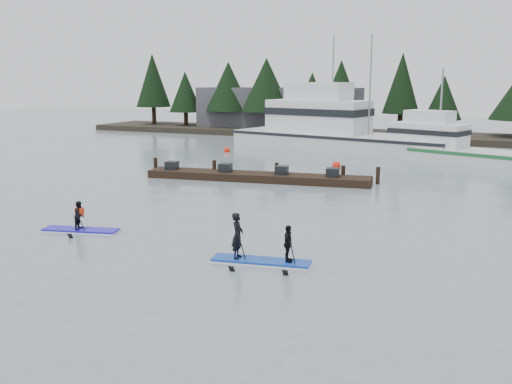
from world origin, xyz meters
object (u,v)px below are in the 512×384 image
at_px(floating_dock, 257,177).
at_px(paddleboard_solo, 80,222).
at_px(fishing_boat_medium, 441,153).
at_px(fishing_boat_large, 335,140).
at_px(paddleboard_duo, 260,247).

relative_size(floating_dock, paddleboard_solo, 4.32).
xyz_separation_m(fishing_boat_medium, floating_dock, (-9.02, -13.67, -0.29)).
distance_m(fishing_boat_large, fishing_boat_medium, 9.62).
height_order(fishing_boat_large, floating_dock, fishing_boat_large).
height_order(paddleboard_solo, paddleboard_duo, paddleboard_duo).
relative_size(fishing_boat_medium, paddleboard_solo, 4.04).
bearing_deg(floating_dock, fishing_boat_medium, 48.58).
bearing_deg(fishing_boat_large, floating_dock, -77.84).
relative_size(fishing_boat_medium, floating_dock, 0.94).
bearing_deg(paddleboard_solo, fishing_boat_medium, 54.19).
xyz_separation_m(fishing_boat_large, fishing_boat_medium, (9.10, -3.10, -0.30)).
xyz_separation_m(fishing_boat_large, paddleboard_solo, (-1.69, -30.19, -0.43)).
xyz_separation_m(fishing_boat_large, floating_dock, (0.08, -16.77, -0.59)).
bearing_deg(fishing_boat_large, paddleboard_duo, -66.37).
bearing_deg(fishing_boat_medium, floating_dock, -104.28).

